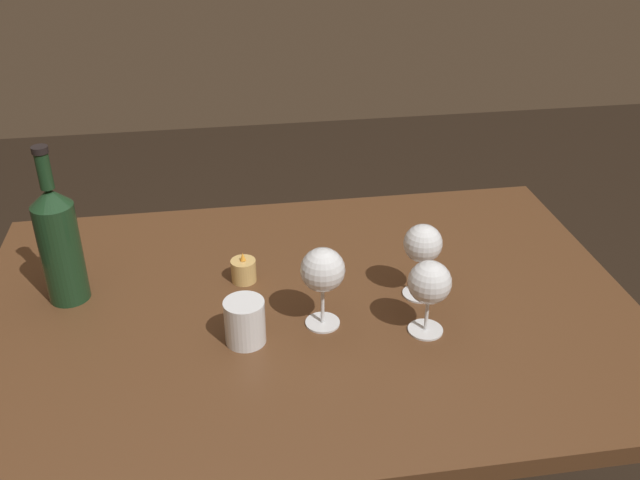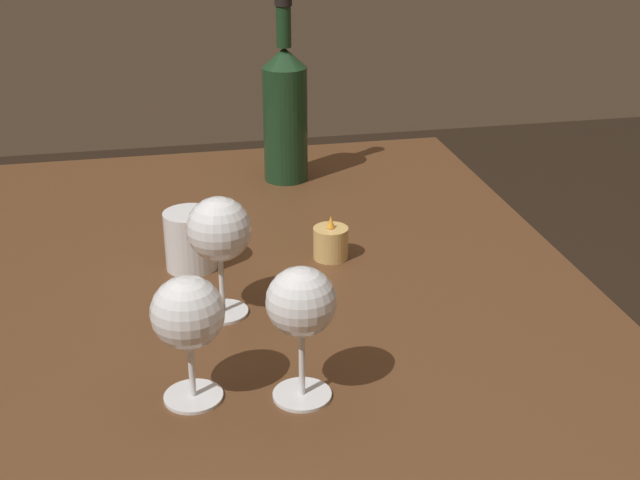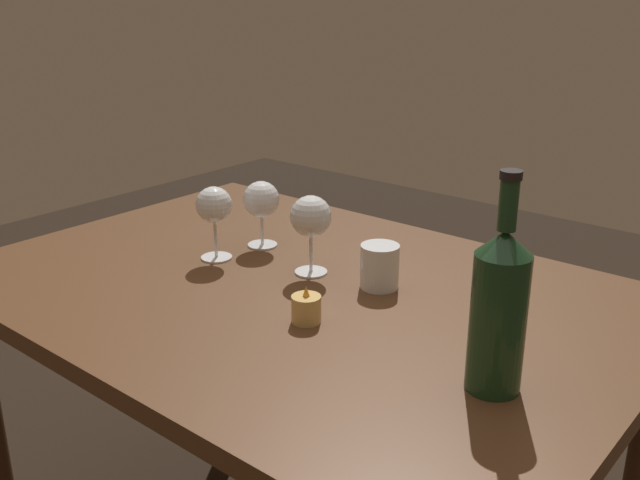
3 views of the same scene
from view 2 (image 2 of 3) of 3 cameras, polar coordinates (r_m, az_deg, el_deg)
The scene contains 7 objects.
dining_table at distance 1.23m, azimuth -3.12°, elevation -7.67°, with size 1.30×0.90×0.74m.
wine_glass_left at distance 0.94m, azimuth -8.61°, elevation -4.92°, with size 0.08×0.08×0.15m.
wine_glass_right at distance 0.93m, azimuth -1.29°, elevation -4.30°, with size 0.08×0.08×0.16m.
wine_glass_centre at distance 1.10m, azimuth -6.60°, elevation 0.55°, with size 0.08×0.08×0.16m.
wine_bottle at distance 1.58m, azimuth -2.29°, elevation 8.36°, with size 0.08×0.08×0.32m.
water_tumbler at distance 1.27m, azimuth -8.42°, elevation -0.21°, with size 0.07×0.07×0.09m.
votive_candle at distance 1.29m, azimuth 0.70°, elevation -0.24°, with size 0.05×0.05×0.07m.
Camera 2 is at (1.03, -0.14, 1.30)m, focal length 49.08 mm.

